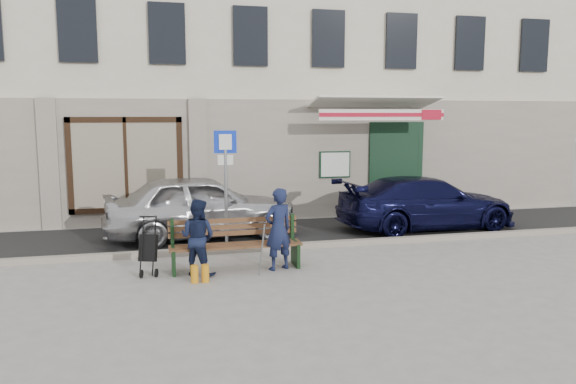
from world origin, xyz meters
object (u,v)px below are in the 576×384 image
object	(u,v)px
car_silver	(201,206)
man	(278,229)
parking_sign	(226,172)
bench	(233,245)
stroller	(148,249)
car_navy	(426,203)
woman	(198,237)

from	to	relation	value
car_silver	man	xyz separation A→B (m)	(1.14, -3.00, 0.01)
car_silver	parking_sign	size ratio (longest dim) A/B	1.75
bench	stroller	world-z (taller)	stroller
bench	car_silver	bearing A→B (deg)	96.92
car_silver	parking_sign	bearing A→B (deg)	-168.36
car_silver	bench	bearing A→B (deg)	-179.15
car_silver	stroller	world-z (taller)	car_silver
parking_sign	man	xyz separation A→B (m)	(0.72, -1.71, -0.90)
car_silver	man	distance (m)	3.21
parking_sign	car_navy	bearing A→B (deg)	13.70
car_silver	man	size ratio (longest dim) A/B	2.89
man	woman	xyz separation A→B (m)	(-1.45, -0.01, -0.07)
parking_sign	stroller	xyz separation A→B (m)	(-1.58, -1.49, -1.19)
bench	man	bearing A→B (deg)	-14.35
parking_sign	woman	size ratio (longest dim) A/B	1.83
car_navy	man	size ratio (longest dim) A/B	2.97
car_navy	stroller	distance (m)	7.12
car_navy	parking_sign	world-z (taller)	parking_sign
woman	car_silver	bearing A→B (deg)	-62.06
car_silver	parking_sign	world-z (taller)	parking_sign
stroller	woman	bearing A→B (deg)	2.62
car_silver	car_navy	distance (m)	5.50
car_silver	car_navy	world-z (taller)	car_silver
woman	man	bearing A→B (deg)	-145.74
car_navy	parking_sign	size ratio (longest dim) A/B	1.80
car_silver	bench	size ratio (longest dim) A/B	1.81
parking_sign	car_silver	bearing A→B (deg)	109.91
bench	woman	xyz separation A→B (m)	(-0.65, -0.21, 0.22)
bench	car_navy	bearing A→B (deg)	26.27
car_silver	stroller	size ratio (longest dim) A/B	4.23
stroller	car_navy	bearing A→B (deg)	38.88
man	woman	bearing A→B (deg)	-20.09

